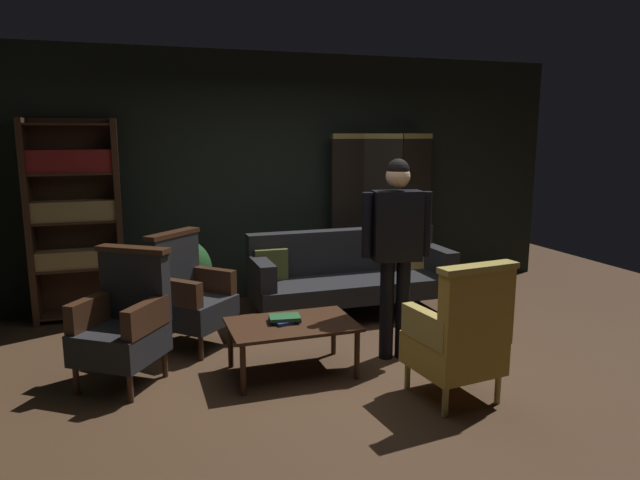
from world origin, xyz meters
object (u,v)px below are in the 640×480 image
at_px(armchair_wing_right, 189,294).
at_px(book_navy_cloth, 285,320).
at_px(armchair_wing_left, 124,321).
at_px(bookshelf, 75,215).
at_px(armchair_gilt_accent, 460,336).
at_px(coffee_table, 292,328).
at_px(potted_plant, 185,274).
at_px(velvet_couch, 350,272).
at_px(standing_figure, 396,241).
at_px(book_green_cloth, 285,317).
at_px(folding_screen, 382,211).

relative_size(armchair_wing_right, book_navy_cloth, 5.14).
bearing_deg(armchair_wing_right, armchair_wing_left, -131.54).
distance_m(bookshelf, armchair_gilt_accent, 3.99).
bearing_deg(coffee_table, potted_plant, 112.77).
distance_m(bookshelf, coffee_table, 2.75).
height_order(armchair_wing_right, book_navy_cloth, armchair_wing_right).
height_order(armchair_wing_left, armchair_wing_right, same).
bearing_deg(armchair_gilt_accent, potted_plant, 124.35).
relative_size(armchair_gilt_accent, armchair_wing_right, 1.00).
xyz_separation_m(coffee_table, armchair_wing_left, (-1.26, 0.24, 0.12)).
xyz_separation_m(bookshelf, velvet_couch, (2.70, -0.74, -0.64)).
xyz_separation_m(standing_figure, potted_plant, (-1.60, 1.57, -0.54)).
relative_size(velvet_couch, potted_plant, 2.50).
bearing_deg(book_green_cloth, armchair_wing_left, 170.34).
xyz_separation_m(bookshelf, potted_plant, (1.02, -0.42, -0.60)).
bearing_deg(folding_screen, book_navy_cloth, -131.57).
distance_m(armchair_wing_left, book_green_cloth, 1.23).
xyz_separation_m(coffee_table, book_navy_cloth, (-0.05, 0.04, 0.06)).
bearing_deg(armchair_gilt_accent, velvet_couch, 89.97).
height_order(velvet_couch, armchair_wing_left, armchair_wing_left).
relative_size(armchair_gilt_accent, armchair_wing_left, 1.00).
height_order(standing_figure, book_green_cloth, standing_figure).
distance_m(folding_screen, bookshelf, 3.39).
xyz_separation_m(armchair_wing_left, armchair_wing_right, (0.55, 0.62, 0.00)).
bearing_deg(book_navy_cloth, velvet_couch, 50.11).
xyz_separation_m(armchair_wing_left, book_green_cloth, (1.21, -0.21, -0.03)).
height_order(standing_figure, book_navy_cloth, standing_figure).
xyz_separation_m(folding_screen, armchair_wing_left, (-2.95, -1.75, -0.50)).
distance_m(armchair_gilt_accent, book_green_cloth, 1.37).
relative_size(velvet_couch, armchair_wing_left, 2.04).
relative_size(folding_screen, armchair_wing_left, 1.83).
bearing_deg(armchair_wing_left, potted_plant, 66.90).
relative_size(armchair_gilt_accent, book_green_cloth, 4.30).
bearing_deg(armchair_wing_left, armchair_wing_right, 48.46).
bearing_deg(armchair_gilt_accent, book_green_cloth, 140.02).
distance_m(armchair_gilt_accent, potted_plant, 2.97).
relative_size(coffee_table, book_navy_cloth, 4.94).
relative_size(bookshelf, book_navy_cloth, 10.13).
distance_m(armchair_wing_left, armchair_wing_right, 0.83).
bearing_deg(potted_plant, standing_figure, -44.59).
distance_m(standing_figure, book_navy_cloth, 1.13).
relative_size(bookshelf, coffee_table, 2.05).
height_order(folding_screen, book_green_cloth, folding_screen).
height_order(bookshelf, book_navy_cloth, bookshelf).
height_order(folding_screen, book_navy_cloth, folding_screen).
bearing_deg(armchair_wing_left, bookshelf, 103.75).
bearing_deg(armchair_wing_right, coffee_table, -50.74).
height_order(coffee_table, armchair_wing_right, armchair_wing_right).
distance_m(armchair_gilt_accent, armchair_wing_right, 2.42).
relative_size(bookshelf, armchair_wing_left, 1.97).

